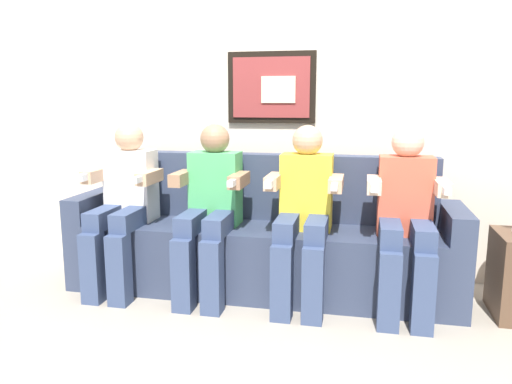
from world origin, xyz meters
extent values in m
plane|color=#9E9384|center=(0.00, 0.00, 0.00)|extent=(6.44, 6.44, 0.00)
cube|color=beige|center=(0.00, 0.77, 1.30)|extent=(4.95, 0.05, 2.60)
cube|color=black|center=(-0.01, 0.72, 1.35)|extent=(0.63, 0.03, 0.50)
cube|color=maroon|center=(-0.01, 0.71, 1.35)|extent=(0.55, 0.02, 0.42)
cube|color=beige|center=(0.04, 0.70, 1.34)|extent=(0.24, 0.02, 0.18)
cube|color=#333D56|center=(0.00, 0.29, 0.23)|extent=(2.27, 0.58, 0.45)
cube|color=#333D56|center=(0.00, 0.51, 0.68)|extent=(2.27, 0.14, 0.45)
cube|color=#333D56|center=(-1.21, 0.29, 0.31)|extent=(0.14, 0.58, 0.62)
cube|color=#333D56|center=(1.21, 0.29, 0.31)|extent=(0.14, 0.58, 0.62)
cube|color=white|center=(-0.90, 0.28, 0.69)|extent=(0.32, 0.20, 0.48)
sphere|color=tan|center=(-0.90, 0.28, 1.02)|extent=(0.19, 0.19, 0.19)
cube|color=#38476B|center=(-0.99, 0.08, 0.51)|extent=(0.12, 0.40, 0.12)
cube|color=#38476B|center=(-0.81, 0.08, 0.51)|extent=(0.12, 0.40, 0.12)
cube|color=#38476B|center=(-0.99, -0.12, 0.23)|extent=(0.12, 0.12, 0.45)
cube|color=#38476B|center=(-0.81, -0.12, 0.23)|extent=(0.12, 0.12, 0.45)
cube|color=tan|center=(-1.09, 0.16, 0.77)|extent=(0.08, 0.28, 0.08)
cube|color=tan|center=(-0.71, 0.16, 0.77)|extent=(0.08, 0.28, 0.08)
cube|color=white|center=(-0.71, 0.00, 0.78)|extent=(0.04, 0.13, 0.04)
cube|color=white|center=(-1.09, 0.00, 0.78)|extent=(0.04, 0.10, 0.04)
cube|color=#4CB266|center=(-0.30, 0.28, 0.69)|extent=(0.32, 0.20, 0.48)
sphere|color=#9E7556|center=(-0.30, 0.28, 1.02)|extent=(0.19, 0.19, 0.19)
cube|color=#38476B|center=(-0.39, 0.08, 0.51)|extent=(0.12, 0.40, 0.12)
cube|color=#38476B|center=(-0.21, 0.08, 0.51)|extent=(0.12, 0.40, 0.12)
cube|color=#38476B|center=(-0.39, -0.12, 0.23)|extent=(0.12, 0.12, 0.45)
cube|color=#38476B|center=(-0.21, -0.12, 0.23)|extent=(0.12, 0.12, 0.45)
cube|color=#9E7556|center=(-0.49, 0.16, 0.77)|extent=(0.08, 0.28, 0.08)
cube|color=#9E7556|center=(-0.11, 0.16, 0.77)|extent=(0.08, 0.28, 0.08)
cube|color=white|center=(-0.11, 0.00, 0.78)|extent=(0.04, 0.13, 0.04)
cube|color=yellow|center=(0.30, 0.28, 0.69)|extent=(0.32, 0.20, 0.48)
sphere|color=tan|center=(0.30, 0.28, 1.02)|extent=(0.19, 0.19, 0.19)
cube|color=#38476B|center=(0.21, 0.08, 0.51)|extent=(0.12, 0.40, 0.12)
cube|color=#38476B|center=(0.39, 0.08, 0.51)|extent=(0.12, 0.40, 0.12)
cube|color=#38476B|center=(0.21, -0.12, 0.23)|extent=(0.12, 0.12, 0.45)
cube|color=#38476B|center=(0.39, -0.12, 0.23)|extent=(0.12, 0.12, 0.45)
cube|color=tan|center=(0.11, 0.16, 0.77)|extent=(0.08, 0.28, 0.08)
cube|color=tan|center=(0.49, 0.16, 0.77)|extent=(0.08, 0.28, 0.08)
cube|color=white|center=(0.49, 0.00, 0.78)|extent=(0.04, 0.13, 0.04)
cube|color=white|center=(0.11, 0.00, 0.78)|extent=(0.04, 0.10, 0.04)
cube|color=#D8593F|center=(0.90, 0.28, 0.69)|extent=(0.32, 0.20, 0.48)
sphere|color=beige|center=(0.90, 0.28, 1.02)|extent=(0.19, 0.19, 0.19)
cube|color=#38476B|center=(0.81, 0.08, 0.51)|extent=(0.12, 0.40, 0.12)
cube|color=#38476B|center=(0.99, 0.08, 0.51)|extent=(0.12, 0.40, 0.12)
cube|color=#38476B|center=(0.81, -0.12, 0.23)|extent=(0.12, 0.12, 0.45)
cube|color=#38476B|center=(0.99, -0.12, 0.23)|extent=(0.12, 0.12, 0.45)
cube|color=beige|center=(0.71, 0.16, 0.77)|extent=(0.08, 0.28, 0.08)
cube|color=beige|center=(1.09, 0.16, 0.77)|extent=(0.08, 0.28, 0.08)
cube|color=white|center=(1.09, 0.00, 0.78)|extent=(0.04, 0.13, 0.04)
cube|color=white|center=(0.71, 0.00, 0.78)|extent=(0.04, 0.10, 0.04)
camera|label=1|loc=(0.64, -2.81, 1.26)|focal=34.84mm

